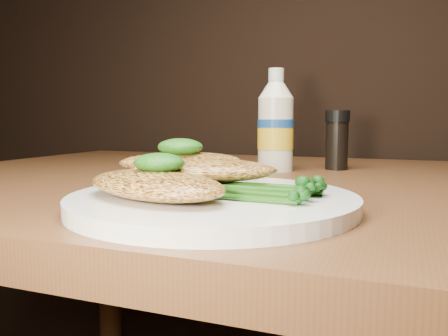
% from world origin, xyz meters
% --- Properties ---
extents(plate, '(0.28, 0.28, 0.01)m').
position_xyz_m(plate, '(0.01, 0.81, 0.76)').
color(plate, white).
rests_on(plate, dining_table).
extents(chicken_front, '(0.18, 0.14, 0.03)m').
position_xyz_m(chicken_front, '(-0.03, 0.76, 0.78)').
color(chicken_front, gold).
rests_on(chicken_front, plate).
extents(chicken_mid, '(0.17, 0.11, 0.02)m').
position_xyz_m(chicken_mid, '(-0.01, 0.83, 0.79)').
color(chicken_mid, gold).
rests_on(chicken_mid, plate).
extents(chicken_back, '(0.15, 0.13, 0.02)m').
position_xyz_m(chicken_back, '(-0.04, 0.84, 0.79)').
color(chicken_back, gold).
rests_on(chicken_back, plate).
extents(pesto_front, '(0.06, 0.05, 0.02)m').
position_xyz_m(pesto_front, '(-0.03, 0.77, 0.80)').
color(pesto_front, '#083608').
rests_on(pesto_front, chicken_front).
extents(pesto_back, '(0.05, 0.05, 0.02)m').
position_xyz_m(pesto_back, '(-0.04, 0.84, 0.81)').
color(pesto_back, '#083608').
rests_on(pesto_back, chicken_back).
extents(broccolini_bundle, '(0.15, 0.13, 0.02)m').
position_xyz_m(broccolini_bundle, '(0.06, 0.81, 0.78)').
color(broccolini_bundle, '#1F5212').
rests_on(broccolini_bundle, plate).
extents(mayo_bottle, '(0.08, 0.08, 0.17)m').
position_xyz_m(mayo_bottle, '(-0.02, 1.15, 0.84)').
color(mayo_bottle, '#F3EBCE').
rests_on(mayo_bottle, dining_table).
extents(pepper_grinder, '(0.05, 0.05, 0.10)m').
position_xyz_m(pepper_grinder, '(0.07, 1.21, 0.80)').
color(pepper_grinder, black).
rests_on(pepper_grinder, dining_table).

